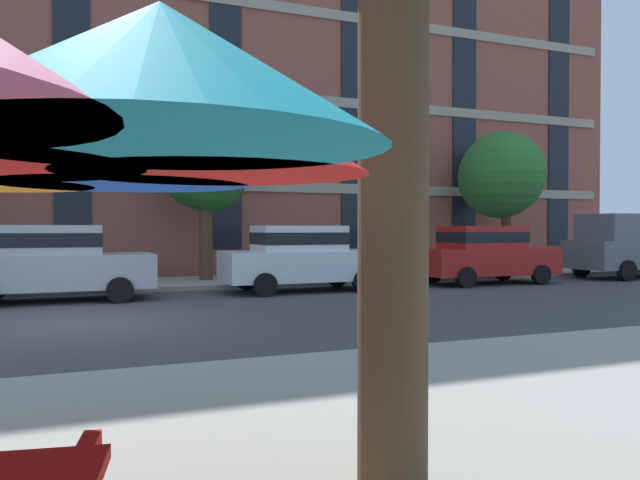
% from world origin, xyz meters
% --- Properties ---
extents(ground_plane, '(120.00, 120.00, 0.00)m').
position_xyz_m(ground_plane, '(0.00, 0.00, 0.00)').
color(ground_plane, '#424244').
extents(sidewalk_far, '(56.00, 3.60, 0.12)m').
position_xyz_m(sidewalk_far, '(0.00, 6.80, 0.06)').
color(sidewalk_far, '#9E998E').
rests_on(sidewalk_far, ground).
extents(apartment_building, '(44.25, 12.08, 16.00)m').
position_xyz_m(apartment_building, '(-0.00, 14.99, 8.00)').
color(apartment_building, '#934C3D').
rests_on(apartment_building, ground).
extents(sedan_silver, '(4.40, 1.98, 1.78)m').
position_xyz_m(sedan_silver, '(-0.40, 3.70, 0.95)').
color(sedan_silver, '#A8AAB2').
rests_on(sedan_silver, ground).
extents(sedan_white, '(4.40, 1.98, 1.78)m').
position_xyz_m(sedan_white, '(5.77, 3.70, 0.95)').
color(sedan_white, silver).
rests_on(sedan_white, ground).
extents(sedan_red, '(4.40, 1.98, 1.78)m').
position_xyz_m(sedan_red, '(11.77, 3.70, 0.95)').
color(sedan_red, '#B21E19').
rests_on(sedan_red, ground).
extents(pickup_gray, '(5.10, 2.12, 2.20)m').
position_xyz_m(pickup_gray, '(17.98, 3.70, 1.03)').
color(pickup_gray, slate).
rests_on(pickup_gray, ground).
extents(street_tree_middle, '(2.71, 2.58, 4.86)m').
position_xyz_m(street_tree_middle, '(3.81, 7.18, 3.52)').
color(street_tree_middle, '#4C3823').
rests_on(street_tree_middle, ground).
extents(street_tree_right, '(3.24, 3.42, 5.31)m').
position_xyz_m(street_tree_right, '(14.88, 6.83, 3.68)').
color(street_tree_right, '#4C3823').
rests_on(street_tree_right, ground).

